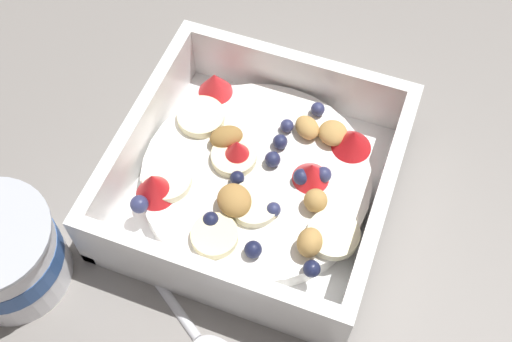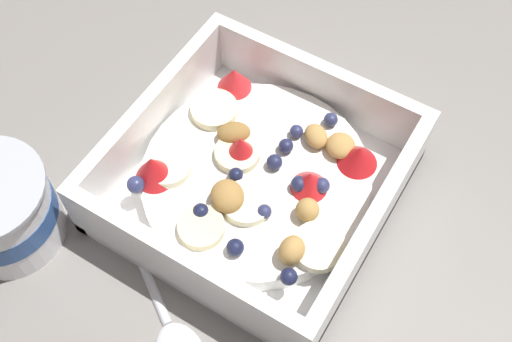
% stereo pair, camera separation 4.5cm
% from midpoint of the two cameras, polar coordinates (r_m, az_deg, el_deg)
% --- Properties ---
extents(ground_plane, '(2.40, 2.40, 0.00)m').
position_cam_midpoint_polar(ground_plane, '(0.46, -2.26, -3.58)').
color(ground_plane, gray).
extents(fruit_bowl, '(0.19, 0.19, 0.06)m').
position_cam_midpoint_polar(fruit_bowl, '(0.45, -2.84, -0.87)').
color(fruit_bowl, white).
rests_on(fruit_bowl, ground).
extents(spoon, '(0.11, 0.16, 0.01)m').
position_cam_midpoint_polar(spoon, '(0.43, -8.70, -14.70)').
color(spoon, silver).
rests_on(spoon, ground).
extents(yogurt_cup, '(0.08, 0.08, 0.06)m').
position_cam_midpoint_polar(yogurt_cup, '(0.45, -24.85, -7.16)').
color(yogurt_cup, white).
rests_on(yogurt_cup, ground).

